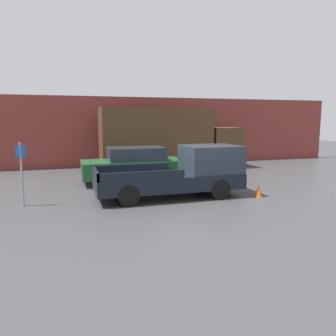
% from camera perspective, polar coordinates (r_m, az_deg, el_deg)
% --- Properties ---
extents(ground_plane, '(60.00, 60.00, 0.00)m').
position_cam_1_polar(ground_plane, '(12.91, 5.40, -4.85)').
color(ground_plane, '#3D3D3F').
extents(building_wall, '(28.00, 0.15, 4.38)m').
position_cam_1_polar(building_wall, '(21.51, -4.22, 6.38)').
color(building_wall, brown).
rests_on(building_wall, ground).
extents(pickup_truck, '(5.58, 2.01, 1.96)m').
position_cam_1_polar(pickup_truck, '(12.68, 2.78, -0.84)').
color(pickup_truck, black).
rests_on(pickup_truck, ground).
extents(car, '(4.77, 2.00, 1.66)m').
position_cam_1_polar(car, '(15.61, -5.99, 0.63)').
color(car, '#1E592D').
rests_on(car, ground).
extents(delivery_truck, '(8.43, 2.34, 3.63)m').
position_cam_1_polar(delivery_truck, '(19.46, -0.28, 5.47)').
color(delivery_truck, '#4C331E').
rests_on(delivery_truck, ground).
extents(parking_sign, '(0.30, 0.07, 2.20)m').
position_cam_1_polar(parking_sign, '(12.22, -24.16, -0.37)').
color(parking_sign, gray).
rests_on(parking_sign, ground).
extents(newspaper_box, '(0.45, 0.40, 0.99)m').
position_cam_1_polar(newspaper_box, '(22.93, 7.96, 2.21)').
color(newspaper_box, gold).
rests_on(newspaper_box, ground).
extents(traffic_cone, '(0.28, 0.28, 0.50)m').
position_cam_1_polar(traffic_cone, '(13.10, 15.47, -3.81)').
color(traffic_cone, orange).
rests_on(traffic_cone, ground).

